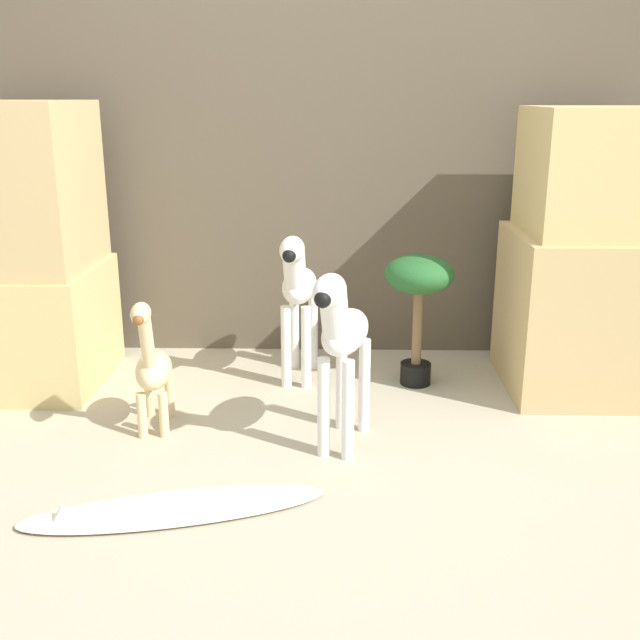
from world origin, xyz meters
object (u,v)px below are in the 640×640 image
zebra_left (298,289)px  potted_palm_front (419,286)px  surfboard (170,508)px  zebra_right (342,337)px  giraffe_figurine (152,367)px

zebra_left → potted_palm_front: size_ratio=1.18×
zebra_left → surfboard: bearing=-107.0°
zebra_right → surfboard: bearing=-139.6°
zebra_right → surfboard: (-0.56, -0.48, -0.44)m
zebra_left → potted_palm_front: 0.55m
zebra_right → giraffe_figurine: bearing=168.7°
zebra_right → zebra_left: (-0.20, 0.70, 0.00)m
zebra_right → giraffe_figurine: 0.79m
zebra_left → giraffe_figurine: zebra_left is taller
potted_palm_front → surfboard: potted_palm_front is taller
giraffe_figurine → potted_palm_front: (1.11, 0.53, 0.20)m
giraffe_figurine → potted_palm_front: bearing=25.8°
surfboard → giraffe_figurine: bearing=107.1°
zebra_left → surfboard: (-0.36, -1.18, -0.44)m
surfboard → potted_palm_front: bearing=51.8°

